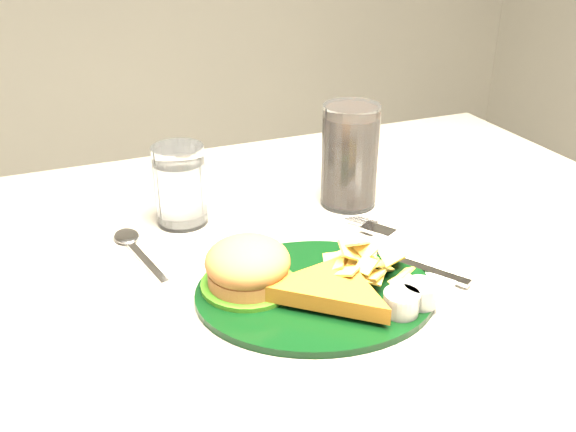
% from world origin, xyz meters
% --- Properties ---
extents(dinner_plate, '(0.32, 0.29, 0.06)m').
position_xyz_m(dinner_plate, '(0.03, -0.10, 0.78)').
color(dinner_plate, black).
rests_on(dinner_plate, table).
extents(water_glass, '(0.08, 0.08, 0.11)m').
position_xyz_m(water_glass, '(-0.06, 0.14, 0.80)').
color(water_glass, silver).
rests_on(water_glass, table).
extents(cola_glass, '(0.08, 0.08, 0.15)m').
position_xyz_m(cola_glass, '(0.17, 0.10, 0.82)').
color(cola_glass, black).
rests_on(cola_glass, table).
extents(fork_napkin, '(0.22, 0.23, 0.01)m').
position_xyz_m(fork_napkin, '(0.16, -0.08, 0.76)').
color(fork_napkin, white).
rests_on(fork_napkin, table).
extents(spoon, '(0.07, 0.15, 0.01)m').
position_xyz_m(spoon, '(-0.13, 0.04, 0.75)').
color(spoon, silver).
rests_on(spoon, table).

